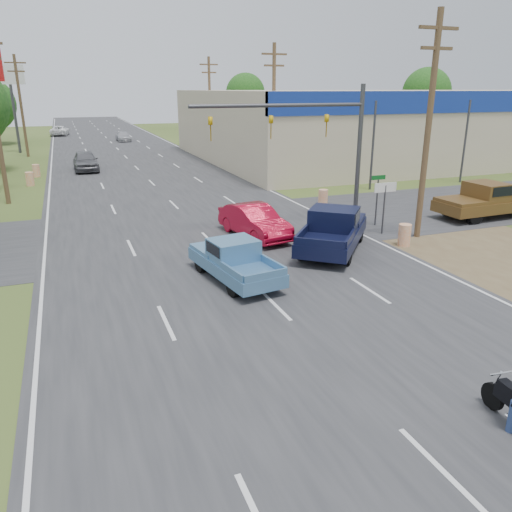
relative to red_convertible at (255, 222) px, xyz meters
name	(u,v)px	position (x,y,z in m)	size (l,w,h in m)	color
ground	(442,471)	(-2.18, -15.72, -0.76)	(200.00, 200.00, 0.00)	#36461C
main_road	(137,168)	(-2.18, 24.28, -0.75)	(15.00, 180.00, 0.02)	#2D2D30
cross_road	(198,229)	(-2.18, 2.28, -0.75)	(120.00, 10.00, 0.02)	#2D2D30
dirt_verge	(489,251)	(8.82, -5.72, -0.76)	(8.00, 18.00, 0.01)	brown
big_box_store	(432,122)	(29.82, 24.21, 2.55)	(50.00, 28.10, 6.60)	#B7A88C
utility_pole_1	(429,123)	(7.32, -2.72, 4.56)	(2.00, 0.28, 10.00)	#4C3823
utility_pole_2	(274,108)	(7.32, 15.28, 4.56)	(2.00, 0.28, 10.00)	#4C3823
utility_pole_3	(210,103)	(7.32, 33.28, 4.56)	(2.00, 0.28, 10.00)	#4C3823
utility_pole_6	(21,104)	(-11.68, 36.28, 4.56)	(2.00, 0.28, 10.00)	#4C3823
tree_3	(426,92)	(52.82, 54.28, 5.43)	(8.40, 8.40, 10.40)	#422D19
tree_5	(245,93)	(27.82, 79.28, 5.12)	(7.98, 7.98, 9.88)	#422D19
barrel_0	(404,235)	(5.82, -3.72, -0.26)	(0.56, 0.56, 1.00)	orange
barrel_1	(323,198)	(6.22, 4.78, -0.26)	(0.56, 0.56, 1.00)	orange
barrel_2	(30,179)	(-10.68, 18.28, -0.26)	(0.56, 0.56, 1.00)	orange
barrel_3	(36,171)	(-10.38, 22.28, -0.26)	(0.56, 0.56, 1.00)	orange
pole_sign_left_far	(10,85)	(-12.68, 40.28, 6.41)	(3.00, 0.35, 9.20)	#3F3F44
lane_sign	(385,196)	(6.02, -1.72, 1.14)	(1.20, 0.08, 2.52)	#3F3F44
street_name_sign	(377,195)	(6.62, -0.22, 0.85)	(0.80, 0.08, 2.61)	#3F3F44
signal_mast	(314,130)	(3.64, 1.28, 4.04)	(9.12, 0.40, 7.00)	#3F3F44
red_convertible	(255,222)	(0.00, 0.00, 0.00)	(1.61, 4.62, 1.52)	#A60721
blue_pickup	(233,259)	(-2.70, -4.93, 0.01)	(2.47, 4.85, 1.54)	black
navy_pickup	(334,229)	(2.55, -3.05, 0.18)	(5.28, 5.71, 1.87)	black
brown_pickup	(485,200)	(13.18, -0.87, 0.21)	(5.90, 2.44, 1.93)	black
distant_car_grey	(86,161)	(-6.48, 24.19, 0.08)	(1.98, 4.93, 1.68)	#5B5B60
distant_car_silver	(123,137)	(-0.43, 49.39, -0.14)	(1.73, 4.27, 1.24)	#B3B3B8
distant_car_white	(60,131)	(-8.40, 61.54, -0.05)	(2.35, 5.10, 1.42)	white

